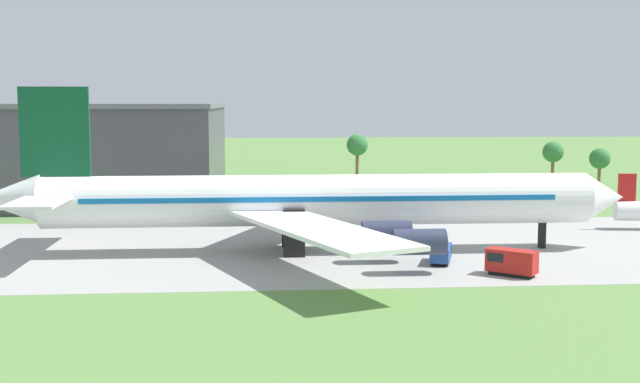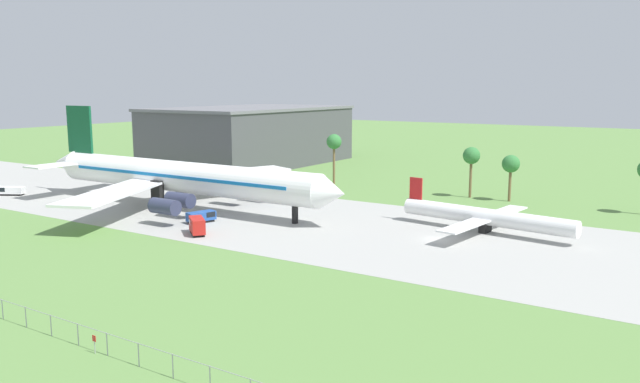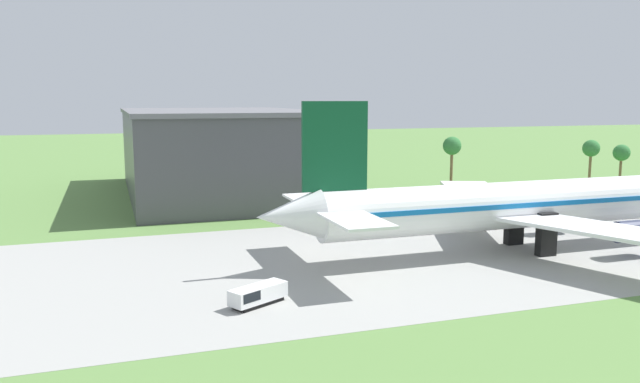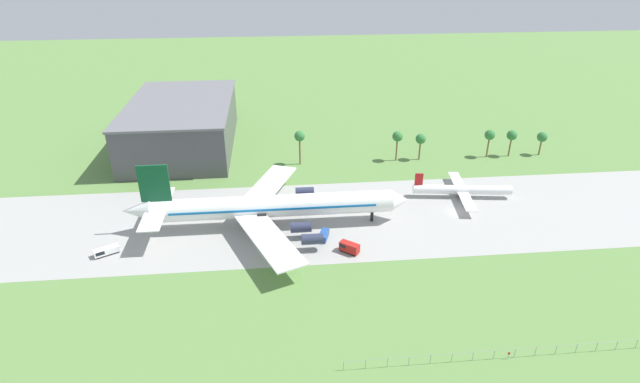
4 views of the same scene
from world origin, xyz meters
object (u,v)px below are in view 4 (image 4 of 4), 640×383
Objects in this scene: regional_aircraft at (462,190)px; catering_van at (349,247)px; jet_airliner at (269,206)px; terminal_building at (182,124)px; fuel_truck at (105,251)px; baggage_tug at (324,235)px; no_stopping_sign at (509,355)px.

regional_aircraft reaches higher than catering_van.
jet_airliner reaches higher than terminal_building.
regional_aircraft is 100.21m from fuel_truck.
catering_van is at bearing -51.94° from baggage_tug.
baggage_tug is 0.86× the size of fuel_truck.
jet_airliner reaches higher than fuel_truck.
baggage_tug reaches higher than fuel_truck.
terminal_building is (-50.86, 77.01, 7.17)m from catering_van.
no_stopping_sign is at bearing -57.68° from catering_van.
fuel_truck is 94.11m from no_stopping_sign.
jet_airliner is at bearing 14.11° from fuel_truck.
fuel_truck is at bearing 175.50° from catering_van.
fuel_truck is at bearing -97.05° from terminal_building.
terminal_building reaches higher than baggage_tug.
jet_airliner is at bearing -168.88° from regional_aircraft.
baggage_tug is 53.83m from no_stopping_sign.
no_stopping_sign is (24.06, -38.03, -0.38)m from catering_van.
baggage_tug is 83.79m from terminal_building.
terminal_building is at bearing 123.07° from no_stopping_sign.
fuel_truck is at bearing 153.00° from no_stopping_sign.
fuel_truck is at bearing -165.89° from jet_airliner.
fuel_truck is at bearing -177.60° from baggage_tug.
catering_van is (59.80, -4.70, 0.40)m from fuel_truck.
jet_airliner is 45.19× the size of no_stopping_sign.
regional_aircraft is 102.63m from terminal_building.
jet_airliner is 58.71m from regional_aircraft.
catering_van reaches higher than baggage_tug.
regional_aircraft is at bearing 11.12° from jet_airliner.
fuel_truck is at bearing -167.64° from regional_aircraft.
jet_airliner reaches higher than no_stopping_sign.
jet_airliner is 24.88m from catering_van.
fuel_truck is 0.10× the size of terminal_building.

